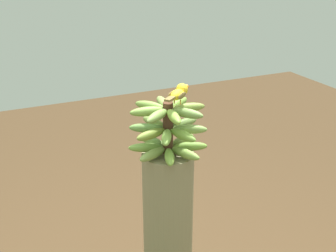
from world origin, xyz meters
TOP-DOWN VIEW (x-y plane):
  - banana_bunch at (-0.00, 0.00)m, footprint 0.31×0.31m
  - perched_bird at (0.02, 0.04)m, footprint 0.12×0.15m

SIDE VIEW (x-z plane):
  - banana_bunch at x=0.00m, z-range 1.11..1.33m
  - perched_bird at x=0.02m, z-range 1.33..1.40m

